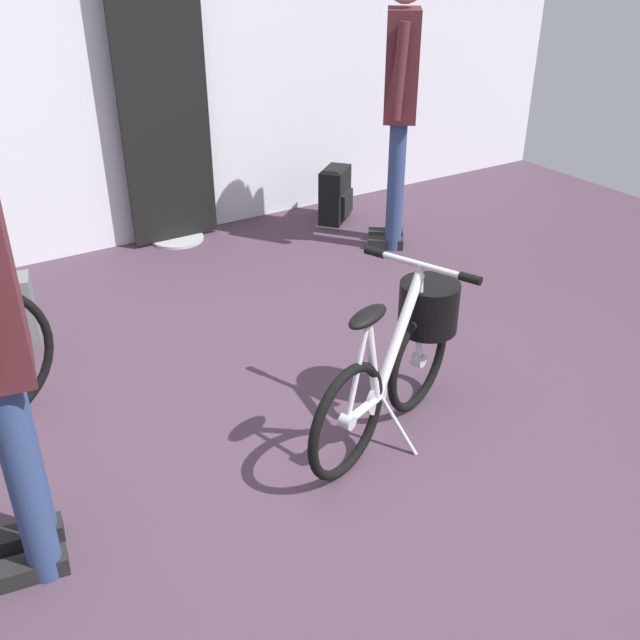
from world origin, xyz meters
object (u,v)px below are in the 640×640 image
at_px(floor_banner_stand, 166,127).
at_px(visitor_browsing, 400,93).
at_px(handbag_on_floor, 336,195).
at_px(folding_bike_foreground, 403,351).
at_px(backpack_on_floor, 3,314).

distance_m(floor_banner_stand, visitor_browsing, 1.52).
distance_m(floor_banner_stand, handbag_on_floor, 1.32).
bearing_deg(handbag_on_floor, floor_banner_stand, 167.30).
distance_m(folding_bike_foreground, backpack_on_floor, 2.08).
bearing_deg(folding_bike_foreground, floor_banner_stand, 90.38).
distance_m(folding_bike_foreground, handbag_on_floor, 2.51).
relative_size(folding_bike_foreground, handbag_on_floor, 2.52).
distance_m(folding_bike_foreground, visitor_browsing, 2.14).
relative_size(floor_banner_stand, visitor_browsing, 1.00).
bearing_deg(handbag_on_floor, folding_bike_foreground, -116.91).
xyz_separation_m(floor_banner_stand, folding_bike_foreground, (0.02, -2.49, -0.42)).
height_order(floor_banner_stand, backpack_on_floor, floor_banner_stand).
relative_size(visitor_browsing, handbag_on_floor, 4.49).
relative_size(floor_banner_stand, handbag_on_floor, 4.49).
bearing_deg(floor_banner_stand, folding_bike_foreground, -89.62).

